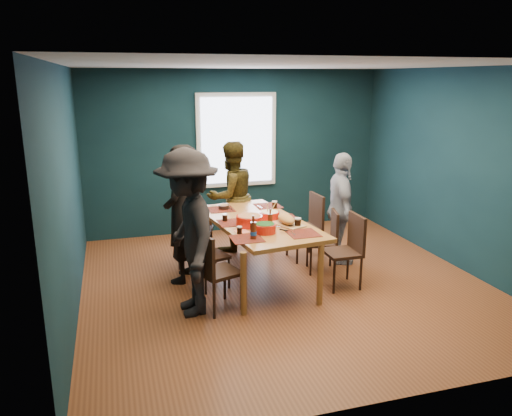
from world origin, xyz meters
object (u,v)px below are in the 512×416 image
(chair_left_far, at_px, (188,224))
(person_far_left, at_px, (181,214))
(person_right, at_px, (341,209))
(chair_right_near, at_px, (349,245))
(cutting_board, at_px, (286,220))
(chair_left_mid, at_px, (204,251))
(bowl_salad, at_px, (249,220))
(chair_right_far, at_px, (310,221))
(chair_right_mid, at_px, (328,236))
(person_near_left, at_px, (188,233))
(bowl_dumpling, at_px, (269,215))
(dining_table, at_px, (259,226))
(bowl_herbs, at_px, (265,228))
(chair_left_near, at_px, (212,266))
(person_back, at_px, (231,196))

(chair_left_far, bearing_deg, person_far_left, -89.53)
(person_far_left, relative_size, person_right, 1.12)
(chair_right_near, height_order, cutting_board, chair_right_near)
(chair_left_mid, relative_size, bowl_salad, 2.63)
(chair_left_mid, height_order, chair_right_far, chair_right_far)
(chair_right_mid, height_order, chair_right_near, chair_right_near)
(person_near_left, bearing_deg, chair_right_mid, 107.56)
(bowl_dumpling, bearing_deg, person_near_left, -148.28)
(chair_left_mid, xyz_separation_m, person_near_left, (-0.27, -0.58, 0.43))
(chair_right_mid, distance_m, person_right, 0.50)
(chair_right_far, height_order, cutting_board, chair_right_far)
(dining_table, relative_size, person_near_left, 1.18)
(dining_table, distance_m, bowl_dumpling, 0.20)
(chair_right_near, bearing_deg, cutting_board, 159.75)
(dining_table, height_order, chair_left_far, chair_left_far)
(chair_right_near, distance_m, cutting_board, 0.84)
(chair_left_mid, xyz_separation_m, person_far_left, (-0.22, 0.38, 0.39))
(chair_right_mid, height_order, bowl_dumpling, bowl_dumpling)
(dining_table, xyz_separation_m, chair_left_mid, (-0.73, -0.13, -0.22))
(chair_right_far, distance_m, bowl_herbs, 1.49)
(chair_left_far, height_order, chair_right_near, chair_left_far)
(person_right, height_order, bowl_herbs, person_right)
(chair_right_mid, bearing_deg, person_near_left, -146.57)
(bowl_salad, distance_m, cutting_board, 0.46)
(chair_left_near, height_order, person_near_left, person_near_left)
(bowl_salad, distance_m, bowl_herbs, 0.34)
(person_back, bearing_deg, chair_right_mid, 109.21)
(dining_table, bearing_deg, person_near_left, -152.43)
(person_right, bearing_deg, dining_table, 113.59)
(bowl_herbs, bearing_deg, chair_left_near, -160.04)
(person_far_left, relative_size, person_near_left, 0.95)
(person_near_left, bearing_deg, chair_left_mid, 152.76)
(person_far_left, xyz_separation_m, person_right, (2.23, 0.01, -0.10))
(person_near_left, relative_size, bowl_salad, 5.72)
(chair_left_far, xyz_separation_m, person_near_left, (-0.21, -1.46, 0.33))
(chair_right_far, distance_m, person_right, 0.50)
(chair_right_mid, bearing_deg, dining_table, -166.52)
(chair_right_mid, relative_size, person_right, 0.53)
(chair_right_far, height_order, person_far_left, person_far_left)
(chair_left_mid, distance_m, bowl_dumpling, 0.96)
(chair_left_near, bearing_deg, dining_table, 25.95)
(person_back, relative_size, person_near_left, 0.89)
(dining_table, bearing_deg, person_far_left, 158.03)
(chair_right_near, distance_m, bowl_salad, 1.28)
(chair_right_mid, height_order, bowl_salad, bowl_salad)
(person_right, distance_m, bowl_herbs, 1.55)
(chair_left_far, distance_m, person_near_left, 1.51)
(person_near_left, height_order, bowl_dumpling, person_near_left)
(bowl_herbs, bearing_deg, chair_right_far, 46.24)
(chair_right_near, bearing_deg, bowl_herbs, 178.44)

